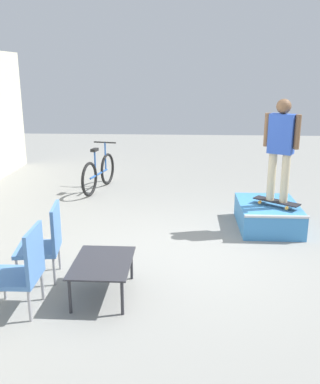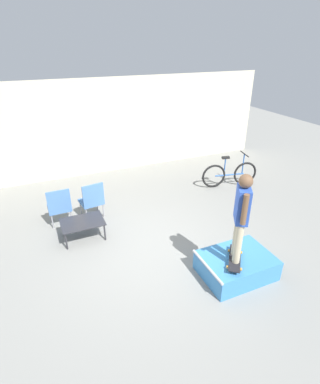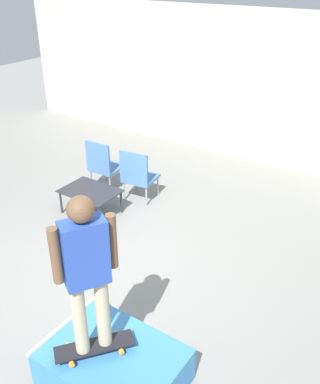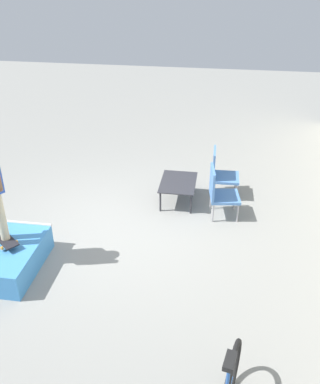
# 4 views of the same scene
# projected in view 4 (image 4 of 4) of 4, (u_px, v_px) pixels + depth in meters

# --- Properties ---
(ground_plane) EXTENTS (24.00, 24.00, 0.00)m
(ground_plane) POSITION_uv_depth(u_px,v_px,m) (114.00, 230.00, 7.47)
(ground_plane) COLOR gray
(skate_ramp_box) EXTENTS (1.33, 0.97, 0.43)m
(skate_ramp_box) POSITION_uv_depth(u_px,v_px,m) (7.00, 258.00, 6.48)
(skate_ramp_box) COLOR #3D84C6
(skate_ramp_box) RESTS_ON ground_plane
(skateboard_on_ramp) EXTENTS (0.63, 0.72, 0.07)m
(skateboard_on_ramp) POSITION_uv_depth(u_px,v_px,m) (2.00, 236.00, 6.46)
(skateboard_on_ramp) COLOR black
(skateboard_on_ramp) RESTS_ON skate_ramp_box
(coffee_table) EXTENTS (0.93, 0.67, 0.42)m
(coffee_table) POSITION_uv_depth(u_px,v_px,m) (178.00, 184.00, 8.15)
(coffee_table) COLOR #2D2D33
(coffee_table) RESTS_ON ground_plane
(patio_chair_left) EXTENTS (0.53, 0.53, 0.95)m
(patio_chair_left) POSITION_uv_depth(u_px,v_px,m) (221.00, 172.00, 8.31)
(patio_chair_left) COLOR #99999E
(patio_chair_left) RESTS_ON ground_plane
(patio_chair_right) EXTENTS (0.59, 0.59, 0.95)m
(patio_chair_right) POSITION_uv_depth(u_px,v_px,m) (219.00, 191.00, 7.65)
(patio_chair_right) COLOR #99999E
(patio_chair_right) RESTS_ON ground_plane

